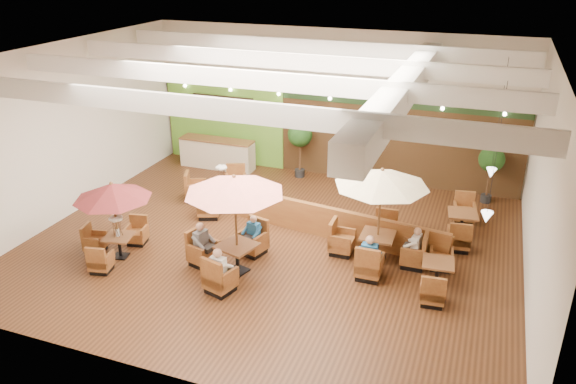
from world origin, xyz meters
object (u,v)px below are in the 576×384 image
at_px(diner_3, 370,253).
at_px(topiary_1, 357,140).
at_px(table_4, 437,274).
at_px(table_2, 380,199).
at_px(diner_0, 219,266).
at_px(diner_4, 415,243).
at_px(topiary_2, 491,162).
at_px(service_counter, 217,154).
at_px(table_1, 233,203).
at_px(topiary_0, 300,137).
at_px(table_0, 112,203).
at_px(booth_divider, 331,223).
at_px(diner_1, 253,231).
at_px(table_3, 215,191).
at_px(diner_2, 202,240).
at_px(table_5, 462,224).

bearing_deg(diner_3, topiary_1, 107.49).
bearing_deg(table_4, table_2, 151.34).
xyz_separation_m(topiary_1, diner_0, (-1.49, -8.15, -0.95)).
distance_m(table_2, topiary_1, 5.53).
relative_size(diner_0, diner_4, 1.09).
distance_m(diner_0, diner_4, 5.31).
bearing_deg(topiary_1, table_4, -58.49).
bearing_deg(topiary_2, service_counter, -178.88).
xyz_separation_m(table_1, topiary_0, (-0.63, 7.11, -0.42)).
distance_m(table_4, topiary_1, 7.09).
distance_m(service_counter, diner_3, 9.61).
bearing_deg(diner_3, topiary_0, 123.87).
relative_size(table_0, table_1, 0.80).
distance_m(booth_divider, table_2, 2.26).
height_order(topiary_0, diner_0, topiary_0).
distance_m(diner_1, diner_3, 3.40).
bearing_deg(topiary_1, table_1, -102.39).
height_order(service_counter, topiary_1, topiary_1).
bearing_deg(table_0, diner_0, -21.80).
height_order(table_3, diner_4, table_3).
bearing_deg(table_1, table_4, 28.46).
bearing_deg(topiary_2, booth_divider, -134.50).
xyz_separation_m(diner_3, diner_4, (1.02, 1.02, -0.03)).
bearing_deg(topiary_0, service_counter, -176.63).
xyz_separation_m(table_0, topiary_2, (9.62, 7.55, -0.17)).
relative_size(table_2, table_4, 1.15).
height_order(diner_1, diner_2, diner_2).
relative_size(table_2, diner_4, 3.74).
height_order(table_5, diner_3, diner_3).
distance_m(table_4, table_5, 3.12).
bearing_deg(diner_3, table_3, 155.01).
bearing_deg(service_counter, topiary_2, 1.12).
xyz_separation_m(booth_divider, table_1, (-1.89, -2.74, 1.53)).
height_order(table_1, topiary_2, table_1).
relative_size(diner_2, diner_4, 1.10).
bearing_deg(diner_0, table_1, 100.90).
bearing_deg(table_0, diner_1, 10.70).
relative_size(topiary_1, diner_1, 3.16).
distance_m(table_0, table_4, 8.89).
distance_m(table_1, topiary_1, 7.29).
relative_size(booth_divider, diner_3, 8.55).
relative_size(table_2, topiary_1, 1.21).
bearing_deg(service_counter, table_1, -59.76).
distance_m(table_2, diner_3, 1.50).
bearing_deg(booth_divider, table_5, 30.57).
relative_size(table_5, diner_1, 3.63).
relative_size(booth_divider, topiary_0, 3.31).
relative_size(table_0, diner_4, 3.15).
bearing_deg(booth_divider, diner_0, -107.68).
relative_size(service_counter, diner_4, 4.05).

